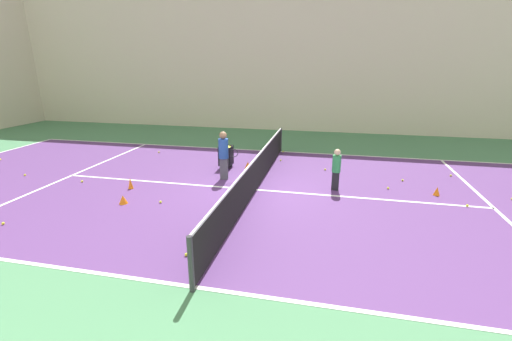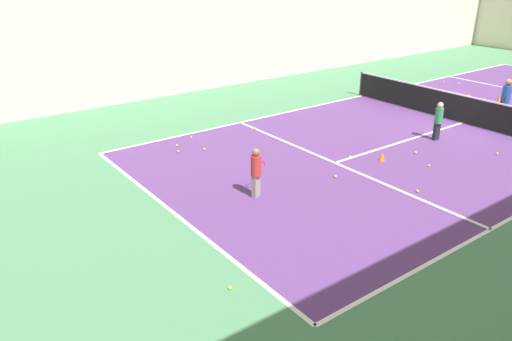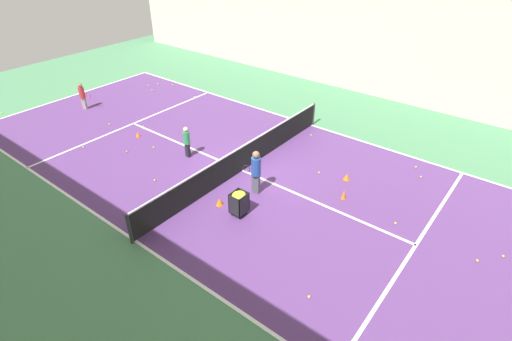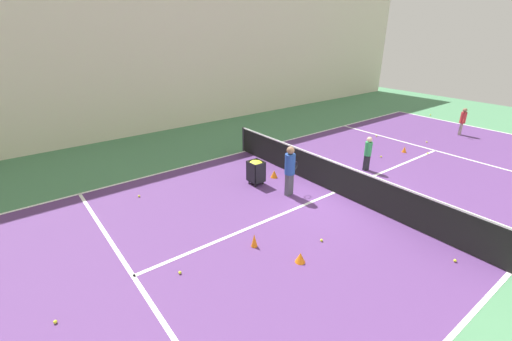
% 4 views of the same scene
% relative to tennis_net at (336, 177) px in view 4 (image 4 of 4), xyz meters
% --- Properties ---
extents(ground_plane, '(38.41, 38.41, 0.00)m').
position_rel_tennis_net_xyz_m(ground_plane, '(0.00, 0.00, -0.54)').
color(ground_plane, '#477F56').
extents(court_playing_area, '(9.96, 24.09, 0.00)m').
position_rel_tennis_net_xyz_m(court_playing_area, '(0.00, 0.00, -0.54)').
color(court_playing_area, '#563370').
rests_on(court_playing_area, ground).
extents(line_baseline_near, '(9.96, 0.10, 0.00)m').
position_rel_tennis_net_xyz_m(line_baseline_near, '(0.00, -12.05, -0.54)').
color(line_baseline_near, white).
rests_on(line_baseline_near, ground).
extents(line_sideline_left, '(0.10, 24.09, 0.00)m').
position_rel_tennis_net_xyz_m(line_sideline_left, '(-4.98, 0.00, -0.54)').
color(line_sideline_left, white).
rests_on(line_sideline_left, ground).
extents(line_sideline_right, '(0.10, 24.09, 0.00)m').
position_rel_tennis_net_xyz_m(line_sideline_right, '(4.98, 0.00, -0.54)').
color(line_sideline_right, white).
rests_on(line_sideline_right, ground).
extents(line_service_near, '(9.96, 0.10, 0.00)m').
position_rel_tennis_net_xyz_m(line_service_near, '(0.00, -6.63, -0.54)').
color(line_service_near, white).
rests_on(line_service_near, ground).
extents(line_service_far, '(9.96, 0.10, 0.00)m').
position_rel_tennis_net_xyz_m(line_service_far, '(0.00, 6.63, -0.54)').
color(line_service_far, white).
rests_on(line_service_far, ground).
extents(line_centre_service, '(0.10, 13.25, 0.00)m').
position_rel_tennis_net_xyz_m(line_centre_service, '(0.00, 0.00, -0.54)').
color(line_centre_service, white).
rests_on(line_centre_service, ground).
extents(hall_enclosure_right, '(0.15, 34.71, 8.51)m').
position_rel_tennis_net_xyz_m(hall_enclosure_right, '(10.21, 0.00, 3.71)').
color(hall_enclosure_right, beige).
rests_on(hall_enclosure_right, ground).
extents(tennis_net, '(10.26, 0.10, 1.05)m').
position_rel_tennis_net_xyz_m(tennis_net, '(0.00, 0.00, 0.00)').
color(tennis_net, '#2D2D33').
rests_on(tennis_net, ground).
extents(player_near_baseline, '(0.36, 0.59, 1.34)m').
position_rel_tennis_net_xyz_m(player_near_baseline, '(0.43, -9.90, 0.22)').
color(player_near_baseline, gray).
rests_on(player_near_baseline, ground).
extents(coach_at_net, '(0.38, 0.66, 1.64)m').
position_rel_tennis_net_xyz_m(coach_at_net, '(0.80, 1.28, 0.39)').
color(coach_at_net, '#4C4C56').
rests_on(coach_at_net, ground).
extents(child_midcourt, '(0.30, 0.30, 1.31)m').
position_rel_tennis_net_xyz_m(child_midcourt, '(0.53, -2.39, 0.20)').
color(child_midcourt, black).
rests_on(child_midcourt, ground).
extents(ball_cart, '(0.51, 0.46, 0.84)m').
position_rel_tennis_net_xyz_m(ball_cart, '(2.10, 1.62, 0.04)').
color(ball_cart, black).
rests_on(ball_cart, ground).
extents(training_cone_0, '(0.24, 0.24, 0.25)m').
position_rel_tennis_net_xyz_m(training_cone_0, '(-1.87, 3.40, -0.42)').
color(training_cone_0, orange).
rests_on(training_cone_0, ground).
extents(training_cone_1, '(0.25, 0.25, 0.27)m').
position_rel_tennis_net_xyz_m(training_cone_1, '(2.12, 0.78, -0.41)').
color(training_cone_1, orange).
rests_on(training_cone_1, ground).
extents(training_cone_2, '(0.19, 0.19, 0.26)m').
position_rel_tennis_net_xyz_m(training_cone_2, '(0.71, -5.35, -0.41)').
color(training_cone_2, orange).
rests_on(training_cone_2, ground).
extents(training_cone_3, '(0.16, 0.16, 0.35)m').
position_rel_tennis_net_xyz_m(training_cone_3, '(-0.74, 3.86, -0.37)').
color(training_cone_3, orange).
rests_on(training_cone_3, ground).
extents(tennis_ball_1, '(0.07, 0.07, 0.07)m').
position_rel_tennis_net_xyz_m(tennis_ball_1, '(2.76, -6.34, -0.51)').
color(tennis_ball_1, yellow).
rests_on(tennis_ball_1, ground).
extents(tennis_ball_2, '(0.07, 0.07, 0.07)m').
position_rel_tennis_net_xyz_m(tennis_ball_2, '(0.95, -4.02, -0.51)').
color(tennis_ball_2, yellow).
rests_on(tennis_ball_2, ground).
extents(tennis_ball_3, '(0.07, 0.07, 0.07)m').
position_rel_tennis_net_xyz_m(tennis_ball_3, '(3.30, -12.63, -0.51)').
color(tennis_ball_3, yellow).
rests_on(tennis_ball_3, ground).
extents(tennis_ball_4, '(0.07, 0.07, 0.07)m').
position_rel_tennis_net_xyz_m(tennis_ball_4, '(3.58, 5.17, -0.51)').
color(tennis_ball_4, yellow).
rests_on(tennis_ball_4, ground).
extents(tennis_ball_7, '(0.07, 0.07, 0.07)m').
position_rel_tennis_net_xyz_m(tennis_ball_7, '(-4.06, 0.56, -0.51)').
color(tennis_ball_7, yellow).
rests_on(tennis_ball_7, ground).
extents(tennis_ball_8, '(0.07, 0.07, 0.07)m').
position_rel_tennis_net_xyz_m(tennis_ball_8, '(-0.40, 8.20, -0.51)').
color(tennis_ball_8, yellow).
rests_on(tennis_ball_8, ground).
extents(tennis_ball_9, '(0.07, 0.07, 0.07)m').
position_rel_tennis_net_xyz_m(tennis_ball_9, '(1.86, -4.61, -0.51)').
color(tennis_ball_9, yellow).
rests_on(tennis_ball_9, ground).
extents(tennis_ball_14, '(0.07, 0.07, 0.07)m').
position_rel_tennis_net_xyz_m(tennis_ball_14, '(-0.02, -5.95, -0.51)').
color(tennis_ball_14, yellow).
rests_on(tennis_ball_14, ground).
extents(tennis_ball_17, '(0.07, 0.07, 0.07)m').
position_rel_tennis_net_xyz_m(tennis_ball_17, '(-1.62, 2.39, -0.51)').
color(tennis_ball_17, yellow).
rests_on(tennis_ball_17, ground).
extents(tennis_ball_19, '(0.07, 0.07, 0.07)m').
position_rel_tennis_net_xyz_m(tennis_ball_19, '(2.53, -2.05, -0.51)').
color(tennis_ball_19, yellow).
rests_on(tennis_ball_19, ground).
extents(tennis_ball_20, '(0.07, 0.07, 0.07)m').
position_rel_tennis_net_xyz_m(tennis_ball_20, '(3.44, -0.26, -0.51)').
color(tennis_ball_20, yellow).
rests_on(tennis_ball_20, ground).
extents(tennis_ball_21, '(0.07, 0.07, 0.07)m').
position_rel_tennis_net_xyz_m(tennis_ball_21, '(4.87, -0.15, -0.51)').
color(tennis_ball_21, yellow).
rests_on(tennis_ball_21, ground).
extents(tennis_ball_22, '(0.07, 0.07, 0.07)m').
position_rel_tennis_net_xyz_m(tennis_ball_22, '(-0.55, 5.78, -0.51)').
color(tennis_ball_22, yellow).
rests_on(tennis_ball_22, ground).
extents(tennis_ball_23, '(0.07, 0.07, 0.07)m').
position_rel_tennis_net_xyz_m(tennis_ball_23, '(0.78, -7.39, -0.51)').
color(tennis_ball_23, yellow).
rests_on(tennis_ball_23, ground).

